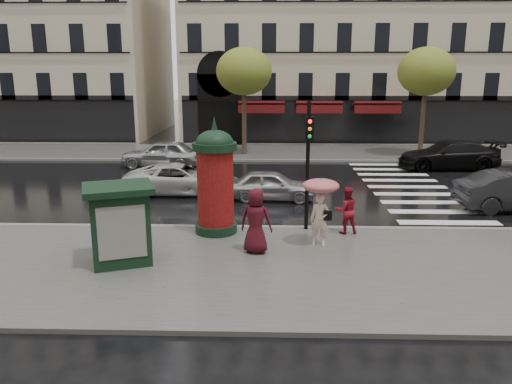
{
  "coord_description": "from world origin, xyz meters",
  "views": [
    {
      "loc": [
        -0.38,
        -13.13,
        5.28
      ],
      "look_at": [
        -0.79,
        1.5,
        1.69
      ],
      "focal_mm": 35.0,
      "sensor_mm": 36.0,
      "label": 1
    }
  ],
  "objects_px": {
    "woman_red": "(346,210)",
    "newsstand": "(120,223)",
    "woman_umbrella": "(320,201)",
    "car_black": "(449,155)",
    "car_white": "(180,179)",
    "car_far_silver": "(161,154)",
    "traffic_light": "(308,154)",
    "man_burgundy": "(256,221)",
    "car_silver": "(271,185)",
    "morris_column": "(215,178)"
  },
  "relations": [
    {
      "from": "woman_umbrella",
      "to": "car_black",
      "type": "bearing_deg",
      "value": 57.24
    },
    {
      "from": "car_white",
      "to": "car_far_silver",
      "type": "relative_size",
      "value": 1.07
    },
    {
      "from": "woman_umbrella",
      "to": "newsstand",
      "type": "height_order",
      "value": "newsstand"
    },
    {
      "from": "man_burgundy",
      "to": "morris_column",
      "type": "relative_size",
      "value": 0.5
    },
    {
      "from": "man_burgundy",
      "to": "traffic_light",
      "type": "bearing_deg",
      "value": -114.25
    },
    {
      "from": "woman_red",
      "to": "man_burgundy",
      "type": "height_order",
      "value": "man_burgundy"
    },
    {
      "from": "woman_red",
      "to": "traffic_light",
      "type": "height_order",
      "value": "traffic_light"
    },
    {
      "from": "car_silver",
      "to": "car_white",
      "type": "distance_m",
      "value": 4.12
    },
    {
      "from": "woman_umbrella",
      "to": "morris_column",
      "type": "distance_m",
      "value": 3.48
    },
    {
      "from": "car_silver",
      "to": "car_black",
      "type": "height_order",
      "value": "car_black"
    },
    {
      "from": "newsstand",
      "to": "car_white",
      "type": "xyz_separation_m",
      "value": [
        0.12,
        8.33,
        -0.58
      ]
    },
    {
      "from": "woman_umbrella",
      "to": "newsstand",
      "type": "bearing_deg",
      "value": -164.57
    },
    {
      "from": "traffic_light",
      "to": "newsstand",
      "type": "height_order",
      "value": "traffic_light"
    },
    {
      "from": "traffic_light",
      "to": "car_silver",
      "type": "distance_m",
      "value": 4.96
    },
    {
      "from": "woman_umbrella",
      "to": "car_white",
      "type": "distance_m",
      "value": 8.75
    },
    {
      "from": "car_far_silver",
      "to": "man_burgundy",
      "type": "bearing_deg",
      "value": 23.84
    },
    {
      "from": "morris_column",
      "to": "car_white",
      "type": "height_order",
      "value": "morris_column"
    },
    {
      "from": "car_silver",
      "to": "man_burgundy",
      "type": "bearing_deg",
      "value": 179.16
    },
    {
      "from": "car_far_silver",
      "to": "traffic_light",
      "type": "bearing_deg",
      "value": 33.71
    },
    {
      "from": "man_burgundy",
      "to": "car_black",
      "type": "height_order",
      "value": "man_burgundy"
    },
    {
      "from": "traffic_light",
      "to": "car_far_silver",
      "type": "distance_m",
      "value": 13.68
    },
    {
      "from": "newsstand",
      "to": "car_white",
      "type": "distance_m",
      "value": 8.35
    },
    {
      "from": "woman_red",
      "to": "car_white",
      "type": "bearing_deg",
      "value": -49.62
    },
    {
      "from": "newsstand",
      "to": "car_far_silver",
      "type": "bearing_deg",
      "value": 97.82
    },
    {
      "from": "morris_column",
      "to": "car_far_silver",
      "type": "relative_size",
      "value": 0.85
    },
    {
      "from": "morris_column",
      "to": "car_far_silver",
      "type": "bearing_deg",
      "value": 110.11
    },
    {
      "from": "car_white",
      "to": "woman_umbrella",
      "type": "bearing_deg",
      "value": -140.96
    },
    {
      "from": "morris_column",
      "to": "car_far_silver",
      "type": "distance_m",
      "value": 12.56
    },
    {
      "from": "woman_red",
      "to": "newsstand",
      "type": "bearing_deg",
      "value": 14.11
    },
    {
      "from": "car_black",
      "to": "morris_column",
      "type": "bearing_deg",
      "value": -45.94
    },
    {
      "from": "man_burgundy",
      "to": "car_white",
      "type": "relative_size",
      "value": 0.4
    },
    {
      "from": "woman_red",
      "to": "woman_umbrella",
      "type": "bearing_deg",
      "value": 42.0
    },
    {
      "from": "morris_column",
      "to": "car_white",
      "type": "bearing_deg",
      "value": 111.34
    },
    {
      "from": "woman_red",
      "to": "car_far_silver",
      "type": "height_order",
      "value": "woman_red"
    },
    {
      "from": "woman_red",
      "to": "car_black",
      "type": "xyz_separation_m",
      "value": [
        7.28,
        11.64,
        -0.12
      ]
    },
    {
      "from": "woman_umbrella",
      "to": "traffic_light",
      "type": "height_order",
      "value": "traffic_light"
    },
    {
      "from": "man_burgundy",
      "to": "car_white",
      "type": "height_order",
      "value": "man_burgundy"
    },
    {
      "from": "man_burgundy",
      "to": "morris_column",
      "type": "height_order",
      "value": "morris_column"
    },
    {
      "from": "man_burgundy",
      "to": "woman_red",
      "type": "bearing_deg",
      "value": -134.72
    },
    {
      "from": "woman_red",
      "to": "traffic_light",
      "type": "relative_size",
      "value": 0.36
    },
    {
      "from": "morris_column",
      "to": "newsstand",
      "type": "height_order",
      "value": "morris_column"
    },
    {
      "from": "man_burgundy",
      "to": "car_silver",
      "type": "bearing_deg",
      "value": -81.44
    },
    {
      "from": "man_burgundy",
      "to": "car_black",
      "type": "distance_m",
      "value": 16.88
    },
    {
      "from": "traffic_light",
      "to": "car_black",
      "type": "relative_size",
      "value": 0.79
    },
    {
      "from": "traffic_light",
      "to": "car_white",
      "type": "distance_m",
      "value": 7.68
    },
    {
      "from": "car_white",
      "to": "car_far_silver",
      "type": "distance_m",
      "value": 6.47
    },
    {
      "from": "woman_red",
      "to": "car_black",
      "type": "bearing_deg",
      "value": -130.37
    },
    {
      "from": "morris_column",
      "to": "car_white",
      "type": "relative_size",
      "value": 0.8
    },
    {
      "from": "traffic_light",
      "to": "morris_column",
      "type": "bearing_deg",
      "value": -173.88
    },
    {
      "from": "man_burgundy",
      "to": "car_black",
      "type": "relative_size",
      "value": 0.36
    }
  ]
}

